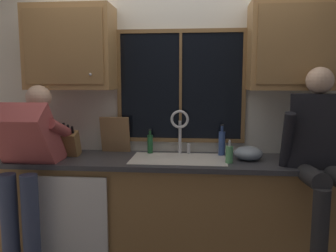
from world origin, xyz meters
name	(u,v)px	position (x,y,z in m)	size (l,w,h in m)	color
back_wall	(176,113)	(0.00, 0.06, 1.27)	(5.38, 0.12, 2.55)	silver
window_glass	(181,87)	(0.05, -0.01, 1.52)	(1.10, 0.02, 0.95)	black
window_frame_top	(181,31)	(0.05, -0.02, 2.02)	(1.17, 0.02, 0.04)	brown
window_frame_bottom	(180,140)	(0.05, -0.02, 1.03)	(1.17, 0.02, 0.04)	brown
window_frame_left	(119,86)	(-0.52, -0.02, 1.52)	(0.04, 0.02, 0.95)	brown
window_frame_right	(244,87)	(0.61, -0.02, 1.52)	(0.04, 0.02, 0.95)	brown
window_mullion_center	(181,87)	(0.05, -0.02, 1.52)	(0.02, 0.02, 0.95)	brown
lower_cabinet_run	(173,212)	(0.00, -0.29, 0.44)	(2.98, 0.58, 0.88)	olive
countertop	(173,161)	(0.00, -0.31, 0.90)	(3.04, 0.62, 0.04)	#38383D
dishwasher_front	(71,222)	(-0.79, -0.61, 0.46)	(0.60, 0.02, 0.74)	white
upper_cabinet_left	(71,48)	(-0.91, -0.17, 1.86)	(0.76, 0.36, 0.72)	#A87A47
upper_cabinet_right	(296,46)	(1.01, -0.17, 1.86)	(0.76, 0.36, 0.72)	#A87A47
sink	(178,170)	(0.05, -0.30, 0.82)	(0.80, 0.46, 0.21)	white
faucet	(181,126)	(0.05, -0.12, 1.17)	(0.18, 0.09, 0.40)	silver
person_standing	(27,160)	(-1.13, -0.60, 0.95)	(0.53, 0.70, 1.54)	#384260
person_sitting_on_counter	(321,146)	(1.11, -0.57, 1.10)	(0.54, 0.64, 1.26)	#262628
knife_block	(71,144)	(-0.89, -0.29, 1.03)	(0.12, 0.18, 0.32)	olive
cutting_board	(115,135)	(-0.55, -0.09, 1.08)	(0.27, 0.02, 0.34)	#997047
mixing_bowl	(248,153)	(0.63, -0.28, 0.97)	(0.24, 0.24, 0.12)	#8C99A8
soap_dispenser	(229,154)	(0.46, -0.41, 0.99)	(0.06, 0.07, 0.19)	#59A566
bottle_green_glass	(222,143)	(0.42, -0.12, 1.03)	(0.06, 0.06, 0.28)	#334C8C
bottle_tall_clear	(150,143)	(-0.22, -0.10, 1.01)	(0.05, 0.05, 0.22)	#1E592D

